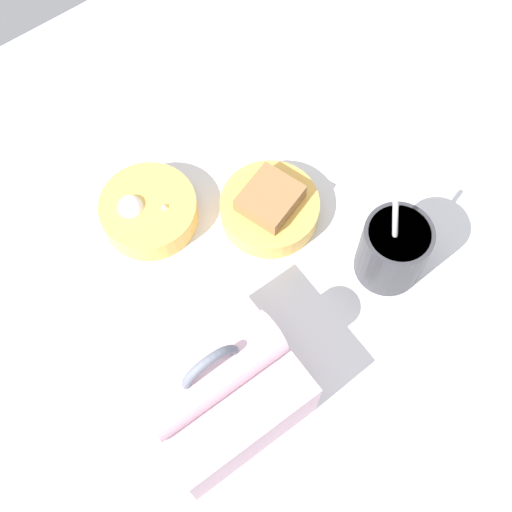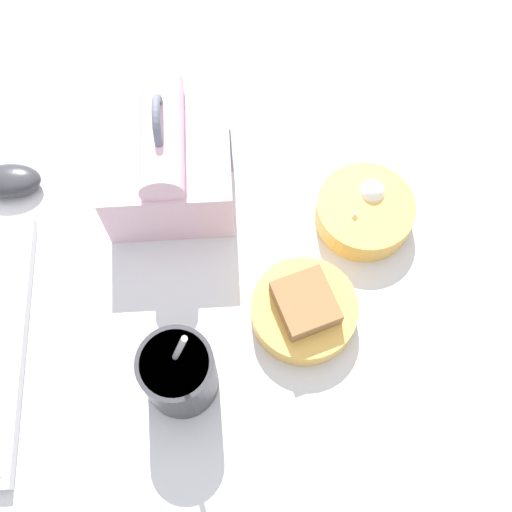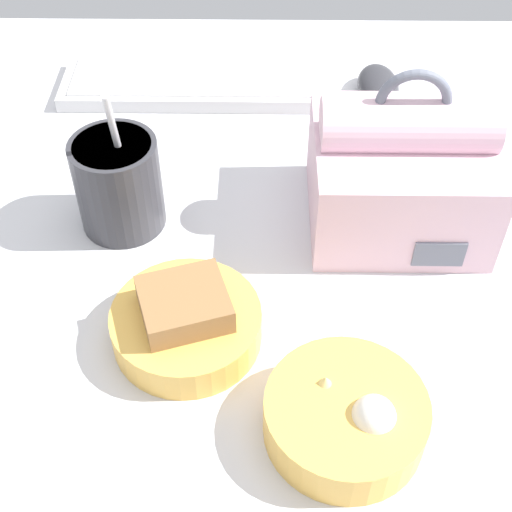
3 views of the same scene
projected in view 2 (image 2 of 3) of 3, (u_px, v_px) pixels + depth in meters
desk_surface at (258, 272)px, 87.67cm from camera, size 140.00×110.00×2.00cm
lunch_bag at (168, 160)px, 86.49cm from camera, size 18.10×17.23×18.09cm
soup_cup at (179, 373)px, 75.61cm from camera, size 8.93×8.93×17.12cm
bento_bowl_sandwich at (304, 310)px, 82.03cm from camera, size 13.73×13.73×6.16cm
bento_bowl_snacks at (364, 211)px, 87.82cm from camera, size 13.38×13.38×5.72cm
computer_mouse at (8, 181)px, 90.46cm from camera, size 5.33×9.26×3.30cm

